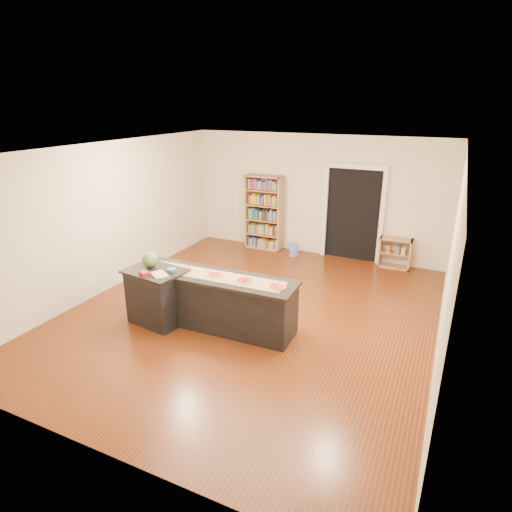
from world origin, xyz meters
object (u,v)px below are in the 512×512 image
at_px(bookshelf, 264,213).
at_px(waste_bin, 294,249).
at_px(kitchen_island, 215,301).
at_px(low_shelf, 395,253).
at_px(side_counter, 157,296).
at_px(watermelon, 150,260).

bearing_deg(bookshelf, waste_bin, -12.38).
distance_m(kitchen_island, bookshelf, 4.03).
relative_size(low_shelf, waste_bin, 2.22).
relative_size(kitchen_island, side_counter, 2.87).
bearing_deg(low_shelf, waste_bin, -174.81).
height_order(side_counter, bookshelf, bookshelf).
xyz_separation_m(waste_bin, watermelon, (-1.07, -3.92, 0.90)).
xyz_separation_m(bookshelf, low_shelf, (3.16, 0.02, -0.57)).
bearing_deg(waste_bin, watermelon, -105.26).
bearing_deg(waste_bin, bookshelf, 167.62).
height_order(kitchen_island, side_counter, side_counter).
relative_size(side_counter, low_shelf, 1.38).
distance_m(bookshelf, waste_bin, 1.17).
xyz_separation_m(side_counter, low_shelf, (3.21, 4.22, -0.13)).
bearing_deg(watermelon, low_shelf, 50.90).
bearing_deg(bookshelf, watermelon, -92.77).
distance_m(side_counter, bookshelf, 4.22).
bearing_deg(watermelon, waste_bin, 74.74).
distance_m(kitchen_island, waste_bin, 3.73).
height_order(kitchen_island, low_shelf, kitchen_island).
relative_size(waste_bin, watermelon, 1.21).
bearing_deg(low_shelf, side_counter, -127.32).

